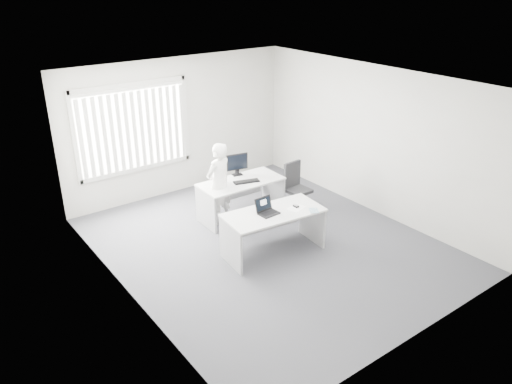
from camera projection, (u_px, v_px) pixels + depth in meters
ground at (268, 244)px, 8.62m from camera, size 6.00×6.00×0.00m
wall_back at (179, 126)px, 10.25m from camera, size 5.00×0.02×2.80m
wall_front at (425, 243)px, 5.85m from camera, size 5.00×0.02×2.80m
wall_left at (121, 209)px, 6.69m from camera, size 0.02×6.00×2.80m
wall_right at (373, 140)px, 9.41m from camera, size 0.02×6.00×2.80m
ceiling at (269, 82)px, 7.48m from camera, size 5.00×6.00×0.02m
window at (133, 128)px, 9.61m from camera, size 2.32×0.06×1.76m
blinds at (135, 130)px, 9.58m from camera, size 2.20×0.10×1.50m
desk_near at (273, 223)px, 8.17m from camera, size 1.71×0.93×0.75m
desk_far at (241, 191)px, 9.41m from camera, size 1.60×0.77×0.72m
office_chair at (296, 196)px, 9.76m from camera, size 0.57×0.57×0.96m
person at (219, 184)px, 9.06m from camera, size 0.64×0.50×1.56m
laptop at (269, 207)px, 7.96m from camera, size 0.34×0.30×0.25m
paper_sheet at (296, 208)px, 8.22m from camera, size 0.34×0.28×0.00m
mouse at (296, 206)px, 8.25m from camera, size 0.06×0.10×0.04m
booklet at (314, 210)px, 8.12m from camera, size 0.22×0.24×0.01m
keyboard at (246, 182)px, 9.28m from camera, size 0.51×0.29×0.02m
monitor at (237, 165)px, 9.52m from camera, size 0.45×0.22×0.43m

